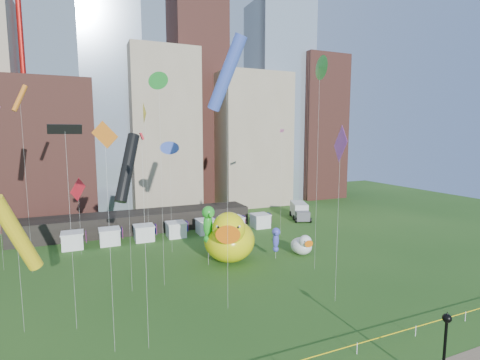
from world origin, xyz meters
name	(u,v)px	position (x,y,z in m)	size (l,w,h in m)	color
skyline	(152,110)	(2.25, 61.06, 21.44)	(101.00, 23.00, 68.00)	brown
crane_right	(265,10)	(30.89, 64.00, 46.90)	(23.00, 1.00, 76.00)	red
pavilion	(138,222)	(-4.00, 42.00, 1.60)	(38.00, 6.00, 3.20)	black
vendor_tents	(176,230)	(1.02, 36.00, 1.11)	(33.24, 2.80, 2.40)	white
big_duck	(229,238)	(4.57, 22.01, 3.16)	(9.06, 9.89, 6.89)	yellow
small_duck	(302,245)	(14.67, 20.68, 1.34)	(2.97, 3.88, 2.93)	white
seahorse_green	(208,221)	(1.77, 21.97, 5.59)	(1.56, 1.97, 7.52)	silver
seahorse_purple	(276,238)	(10.62, 20.66, 2.84)	(1.42, 1.59, 4.19)	silver
lamppost	(445,344)	(8.14, -5.29, 3.29)	(0.56, 0.56, 5.38)	black
box_truck	(300,211)	(26.06, 39.03, 1.55)	(4.93, 7.55, 3.02)	silver
kite_0	(78,190)	(-12.85, 32.83, 8.88)	(1.90, 2.49, 10.51)	silver
kite_2	(127,168)	(-7.98, 17.94, 12.94)	(3.36, 3.97, 16.40)	silver
kite_3	(320,68)	(13.15, 15.58, 23.72)	(1.08, 2.66, 25.09)	silver
kite_4	(17,234)	(-17.15, 13.37, 8.29)	(3.73, 3.54, 11.69)	silver
kite_5	(170,148)	(-1.31, 28.71, 14.41)	(1.67, 0.88, 15.32)	silver
kite_6	(20,99)	(-18.14, 27.79, 20.18)	(1.85, 1.25, 21.77)	silver
kite_7	(340,146)	(10.04, 7.70, 15.18)	(1.12, 3.25, 17.06)	silver
kite_8	(142,141)	(-8.08, 6.91, 15.79)	(0.44, 1.66, 16.36)	silver
kite_9	(282,133)	(16.82, 30.29, 16.46)	(1.37, 1.29, 17.07)	silver
kite_10	(65,131)	(-13.18, 12.20, 16.48)	(2.51, 0.63, 17.02)	silver
kite_11	(159,82)	(-4.61, 17.97, 21.51)	(1.23, 1.54, 22.48)	silver
kite_12	(145,113)	(-3.64, 33.62, 19.23)	(0.87, 2.97, 20.72)	silver
kite_13	(227,73)	(-0.21, 10.38, 21.47)	(3.32, 3.62, 24.72)	silver
kite_14	(105,143)	(-10.49, 7.48, 15.63)	(1.71, 0.97, 17.17)	silver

